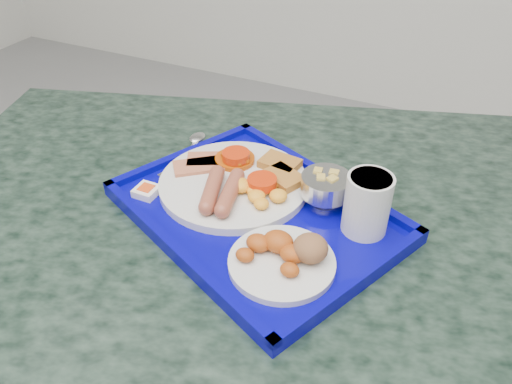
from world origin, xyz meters
TOP-DOWN VIEW (x-y plane):
  - table at (-0.06, 0.88)m, footprint 1.49×1.21m
  - tray at (-0.04, 0.86)m, footprint 0.57×0.51m
  - main_plate at (-0.10, 0.91)m, footprint 0.28×0.28m
  - bread_plate at (0.05, 0.76)m, footprint 0.16×0.16m
  - fruit_bowl at (0.06, 0.93)m, footprint 0.09×0.09m
  - juice_cup at (0.14, 0.89)m, footprint 0.07×0.07m
  - spoon at (-0.25, 1.00)m, footprint 0.07×0.18m
  - knife at (-0.23, 0.95)m, footprint 0.07×0.17m
  - jam_packet at (-0.24, 0.82)m, footprint 0.04×0.04m

SIDE VIEW (x-z plane):
  - table at x=-0.06m, z-range 0.19..1.00m
  - tray at x=-0.04m, z-range 0.80..0.83m
  - knife at x=-0.23m, z-range 0.82..0.82m
  - spoon at x=-0.25m, z-range 0.82..0.83m
  - jam_packet at x=-0.24m, z-range 0.82..0.83m
  - main_plate at x=-0.10m, z-range 0.81..0.85m
  - bread_plate at x=0.05m, z-range 0.81..0.86m
  - fruit_bowl at x=0.06m, z-range 0.83..0.89m
  - juice_cup at x=0.14m, z-range 0.82..0.93m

